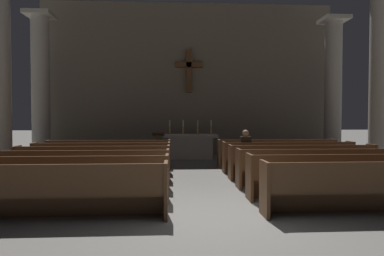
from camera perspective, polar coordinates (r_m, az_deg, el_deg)
The scene contains 24 objects.
ground_plane at distance 5.93m, azimuth 4.01°, elevation -14.80°, with size 80.00×80.00×0.00m, color slate.
pew_left_row_1 at distance 6.10m, azimuth -23.81°, elevation -9.84°, with size 4.05×0.50×0.95m.
pew_left_row_2 at distance 7.16m, azimuth -20.59°, elevation -8.09°, with size 4.05×0.50×0.95m.
pew_left_row_3 at distance 8.24m, azimuth -18.22°, elevation -6.78°, with size 4.05×0.50×0.95m.
pew_left_row_4 at distance 9.33m, azimuth -16.41°, elevation -5.77°, with size 4.05×0.50×0.95m.
pew_left_row_5 at distance 10.44m, azimuth -14.98°, elevation -4.96°, with size 4.05×0.50×0.95m.
pew_left_row_6 at distance 11.55m, azimuth -13.83°, elevation -4.31°, with size 4.05×0.50×0.95m.
pew_right_row_1 at distance 6.74m, azimuth 29.04°, elevation -8.81°, with size 4.05×0.50×0.95m.
pew_right_row_2 at distance 7.71m, azimuth 24.48°, elevation -7.43°, with size 4.05×0.50×0.95m.
pew_right_row_3 at distance 8.72m, azimuth 20.98°, elevation -6.34°, with size 4.05×0.50×0.95m.
pew_right_row_4 at distance 9.76m, azimuth 18.22°, elevation -5.45°, with size 4.05×0.50×0.95m.
pew_right_row_5 at distance 10.82m, azimuth 16.00°, elevation -4.73°, with size 4.05×0.50×0.95m.
pew_right_row_6 at distance 11.90m, azimuth 14.19°, elevation -4.13°, with size 4.05×0.50×0.95m.
column_right_second at distance 12.54m, azimuth 29.42°, elevation 6.85°, with size 1.05×1.05×5.87m.
column_left_third at distance 14.79m, azimuth -24.32°, elevation 6.11°, with size 1.05×1.05×5.87m.
column_right_third at distance 15.37m, azimuth 22.82°, elevation 5.96°, with size 1.05×1.05×5.87m.
altar at distance 13.80m, azimuth -0.26°, elevation -3.04°, with size 2.20×0.90×1.01m.
candlestick_outer_left at distance 13.74m, azimuth -3.80°, elevation -0.31°, with size 0.16×0.16×0.59m.
candlestick_inner_left at distance 13.75m, azimuth -1.51°, elevation -0.31°, with size 0.16×0.16×0.59m.
candlestick_inner_right at distance 13.78m, azimuth 0.99°, elevation -0.30°, with size 0.16×0.16×0.59m.
candlestick_outer_right at distance 13.83m, azimuth 3.26°, elevation -0.30°, with size 0.16×0.16×0.59m.
apse_with_cross at distance 15.51m, azimuth -0.59°, elevation 8.26°, with size 13.12×0.48×6.88m.
lectern at distance 12.60m, azimuth -5.76°, elevation -3.44°, with size 0.44×0.36×1.15m.
lone_worshipper at distance 10.47m, azimuth 8.99°, elevation -3.72°, with size 0.32×0.43×1.32m.
Camera 1 is at (-0.72, -5.64, 1.69)m, focal length 31.40 mm.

